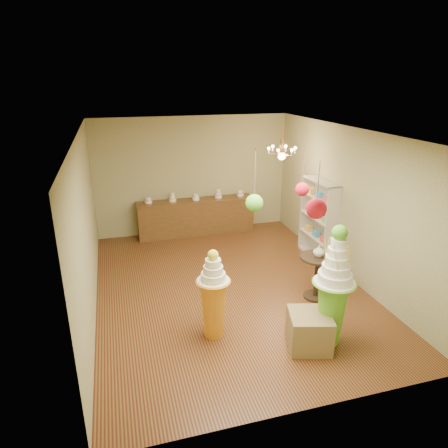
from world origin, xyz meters
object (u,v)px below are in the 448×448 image
object	(u,v)px
round_table	(317,271)
sideboard	(196,216)
pedestal_green	(333,297)
pedestal_orange	(213,301)

from	to	relation	value
round_table	sideboard	bearing A→B (deg)	111.02
pedestal_green	pedestal_orange	world-z (taller)	pedestal_green
pedestal_green	round_table	xyz separation A→B (m)	(0.44, 1.27, -0.25)
sideboard	round_table	xyz separation A→B (m)	(1.46, -3.80, 0.06)
pedestal_orange	round_table	bearing A→B (deg)	16.22
sideboard	pedestal_orange	bearing A→B (deg)	-98.54
pedestal_green	round_table	size ratio (longest dim) A/B	2.29
pedestal_green	sideboard	bearing A→B (deg)	101.38
pedestal_orange	sideboard	bearing A→B (deg)	81.46
pedestal_orange	sideboard	world-z (taller)	pedestal_orange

